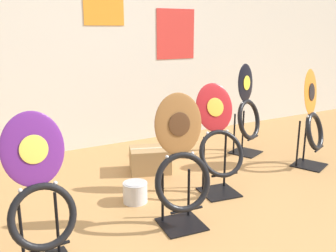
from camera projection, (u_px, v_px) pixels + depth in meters
The scene contains 9 objects.
ground_plane at pixel (258, 244), 2.29m from camera, with size 14.00×14.00×0.00m, color #B7844C.
wall_back at pixel (107, 27), 4.01m from camera, with size 8.00×0.07×2.60m.
toilet_seat_display_orange_sun at pixel (313, 123), 3.51m from camera, with size 0.40×0.36×0.93m.
toilet_seat_display_woodgrain at pixel (181, 168), 2.41m from camera, with size 0.41×0.31×0.89m.
toilet_seat_display_jazz_black at pixel (248, 112), 3.88m from camera, with size 0.45×0.36×0.94m.
toilet_seat_display_purple_note at pixel (40, 196), 1.98m from camera, with size 0.37×0.30×0.87m.
toilet_seat_display_crimson_swirl at pixel (219, 141), 2.93m from camera, with size 0.40×0.37×0.87m.
paint_can at pixel (135, 192), 2.83m from camera, with size 0.19×0.19×0.16m.
storage_box at pixel (150, 160), 3.44m from camera, with size 0.44×0.39×0.22m.
Camera 1 is at (-1.49, -1.50, 1.27)m, focal length 40.00 mm.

